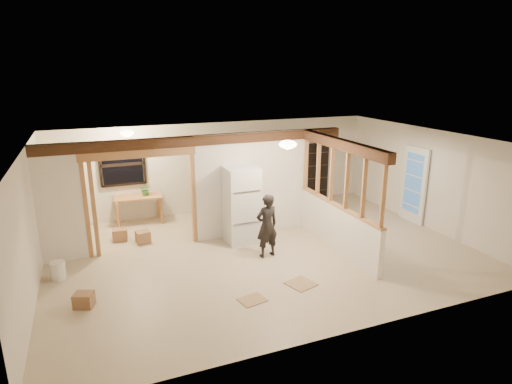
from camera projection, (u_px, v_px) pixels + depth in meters
name	position (u px, v px, depth m)	size (l,w,h in m)	color
floor	(263.00, 252.00, 9.49)	(9.00, 6.50, 0.01)	#BEAC8D
ceiling	(264.00, 140.00, 8.78)	(9.00, 6.50, 0.01)	white
wall_back	(219.00, 167.00, 12.03)	(9.00, 0.01, 2.50)	silver
wall_front	(350.00, 259.00, 6.24)	(9.00, 0.01, 2.50)	silver
wall_left	(29.00, 226.00, 7.53)	(0.01, 6.50, 2.50)	silver
wall_right	(429.00, 179.00, 10.74)	(0.01, 6.50, 2.50)	silver
partition_left_stub	(59.00, 204.00, 8.76)	(0.90, 0.12, 2.50)	white
partition_center	(252.00, 184.00, 10.28)	(2.80, 0.12, 2.50)	white
doorway_frame	(142.00, 202.00, 9.39)	(2.46, 0.14, 2.20)	#B37E4B
header_beam_back	(202.00, 140.00, 9.53)	(7.00, 0.18, 0.22)	#4B2C19
header_beam_right	(341.00, 144.00, 9.03)	(0.18, 3.30, 0.22)	#4B2C19
pony_wall	(336.00, 228.00, 9.56)	(0.12, 3.20, 1.00)	white
stud_partition	(339.00, 177.00, 9.23)	(0.14, 3.20, 1.32)	#B37E4B
window_back	(122.00, 165.00, 10.95)	(1.12, 0.10, 1.10)	black
french_door	(414.00, 185.00, 11.14)	(0.12, 0.86, 2.00)	white
ceiling_dome_main	(288.00, 144.00, 8.45)	(0.36, 0.36, 0.16)	#FFEABF
ceiling_dome_util	(127.00, 133.00, 9.95)	(0.32, 0.32, 0.14)	#FFEABF
hanging_bulb	(154.00, 149.00, 9.59)	(0.07, 0.07, 0.07)	#FFD88C
refrigerator	(242.00, 205.00, 9.85)	(0.73, 0.71, 1.78)	silver
woman	(267.00, 226.00, 9.11)	(0.51, 0.33, 1.40)	#2D2829
work_table	(139.00, 210.00, 11.14)	(1.19, 0.60, 0.75)	#B37E4B
potted_plant	(145.00, 189.00, 11.05)	(0.29, 0.25, 0.32)	#215E24
shop_vac	(76.00, 234.00, 9.76)	(0.45, 0.45, 0.59)	#9C0C12
bookshelf	(313.00, 173.00, 12.98)	(0.87, 0.29, 1.75)	black
bucket	(58.00, 271.00, 8.23)	(0.28, 0.28, 0.36)	white
box_util_a	(120.00, 235.00, 10.11)	(0.33, 0.28, 0.28)	#906645
box_util_b	(143.00, 237.00, 9.98)	(0.30, 0.30, 0.28)	#906645
box_front	(84.00, 300.00, 7.29)	(0.31, 0.25, 0.25)	#906645
floor_panel_near	(301.00, 284.00, 8.08)	(0.47, 0.47, 0.02)	tan
floor_panel_far	(252.00, 300.00, 7.52)	(0.45, 0.36, 0.01)	tan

